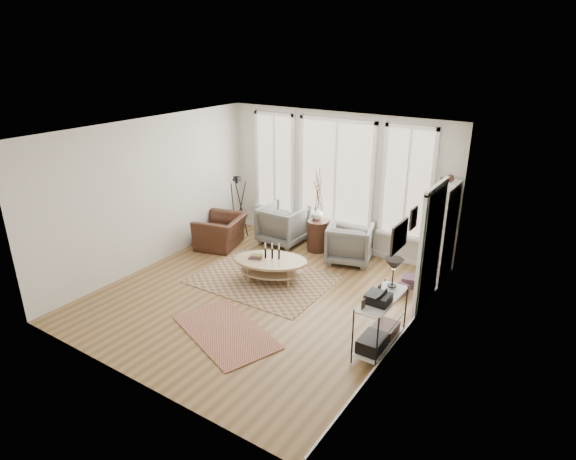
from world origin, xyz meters
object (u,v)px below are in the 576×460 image
Objects in this scene: low_shelf at (381,318)px; side_table at (318,210)px; armchair_left at (283,224)px; accent_chair at (221,232)px; bookcase at (441,235)px; coffee_table at (270,264)px; armchair_right at (350,243)px.

low_shelf is 0.69× the size of side_table.
armchair_left is 0.98m from side_table.
armchair_left reaches higher than accent_chair.
armchair_left is at bearing 179.41° from bookcase.
armchair_left reaches higher than coffee_table.
accent_chair is at bearing -152.68° from side_table.
low_shelf is 1.40× the size of armchair_left.
side_table is at bearing 102.09° from accent_chair.
coffee_table is 1.80m from side_table.
low_shelf reaches higher than accent_chair.
armchair_right is (-1.72, 2.48, -0.11)m from low_shelf.
accent_chair is (-2.70, -0.84, -0.06)m from armchair_right.
side_table is at bearing 89.11° from coffee_table.
coffee_table is 1.99m from accent_chair.
low_shelf is at bearing -91.28° from bookcase.
accent_chair reaches higher than coffee_table.
coffee_table is 1.70× the size of armchair_left.
coffee_table is at bearing -148.24° from bookcase.
bookcase reaches higher than armchair_right.
accent_chair is (-1.01, -0.92, -0.08)m from armchair_left.
side_table is at bearing -25.12° from armchair_right.
accent_chair is at bearing 158.04° from coffee_table.
armchair_right is (0.85, 1.58, 0.07)m from coffee_table.
armchair_left is 1.69m from armchair_right.
coffee_table is at bearing -90.89° from side_table.
coffee_table is 1.52× the size of accent_chair.
bookcase is at bearing 178.89° from armchair_left.
armchair_left is at bearing 117.03° from accent_chair.
bookcase is 2.32× the size of armchair_right.
bookcase reaches higher than side_table.
bookcase is 1.10× the size of side_table.
low_shelf is 3.66m from side_table.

